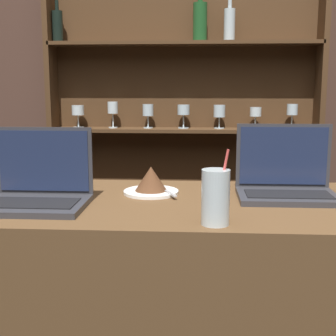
{
  "coord_description": "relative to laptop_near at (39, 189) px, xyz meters",
  "views": [
    {
      "loc": [
        -0.0,
        -1.12,
        1.34
      ],
      "look_at": [
        -0.1,
        0.35,
        1.07
      ],
      "focal_mm": 50.0,
      "sensor_mm": 36.0,
      "label": 1
    }
  ],
  "objects": [
    {
      "name": "back_wall",
      "position": [
        0.49,
        1.47,
        0.33
      ],
      "size": [
        7.0,
        0.06,
        2.7
      ],
      "color": "#4C3328",
      "rests_on": "ground_plane"
    },
    {
      "name": "laptop_near",
      "position": [
        0.0,
        0.0,
        0.0
      ],
      "size": [
        0.31,
        0.23,
        0.23
      ],
      "color": "#333338",
      "rests_on": "bar_counter"
    },
    {
      "name": "cake_plate",
      "position": [
        0.33,
        0.17,
        -0.01
      ],
      "size": [
        0.19,
        0.19,
        0.09
      ],
      "color": "white",
      "rests_on": "bar_counter"
    },
    {
      "name": "laptop_far",
      "position": [
        0.78,
        0.16,
        0.0
      ],
      "size": [
        0.32,
        0.21,
        0.23
      ],
      "color": "#333338",
      "rests_on": "bar_counter"
    },
    {
      "name": "back_shelf",
      "position": [
        0.4,
        1.39,
        -0.0
      ],
      "size": [
        1.56,
        0.18,
        1.96
      ],
      "color": "#472D19",
      "rests_on": "ground_plane"
    },
    {
      "name": "water_glass",
      "position": [
        0.54,
        -0.17,
        0.02
      ],
      "size": [
        0.07,
        0.07,
        0.2
      ],
      "color": "silver",
      "rests_on": "bar_counter"
    }
  ]
}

